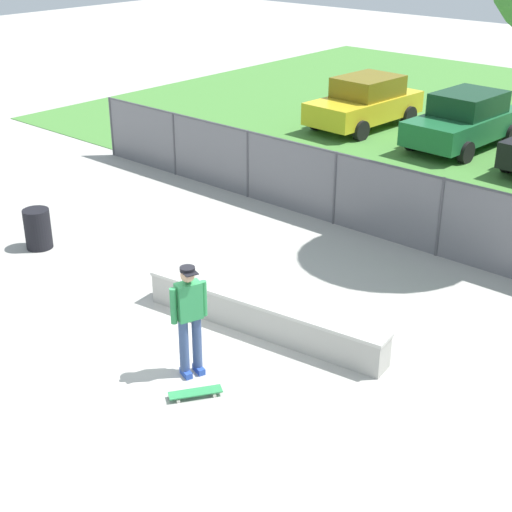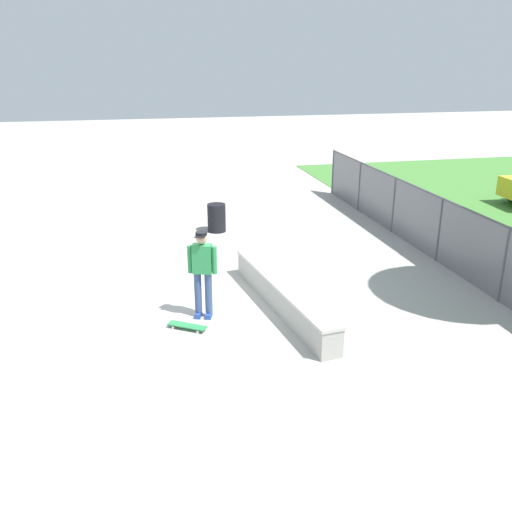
{
  "view_description": "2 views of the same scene",
  "coord_description": "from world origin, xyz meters",
  "px_view_note": "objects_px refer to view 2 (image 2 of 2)",
  "views": [
    {
      "loc": [
        7.96,
        -7.03,
        6.62
      ],
      "look_at": [
        0.2,
        1.76,
        1.18
      ],
      "focal_mm": 52.74,
      "sensor_mm": 36.0,
      "label": 1
    },
    {
      "loc": [
        11.02,
        -1.5,
        5.07
      ],
      "look_at": [
        0.21,
        0.94,
        1.09
      ],
      "focal_mm": 38.72,
      "sensor_mm": 36.0,
      "label": 2
    }
  ],
  "objects_px": {
    "concrete_ledge": "(282,296)",
    "skateboarder": "(202,270)",
    "skateboard": "(187,326)",
    "trash_bin": "(217,218)"
  },
  "relations": [
    {
      "from": "skateboard",
      "to": "trash_bin",
      "type": "relative_size",
      "value": 0.9
    },
    {
      "from": "concrete_ledge",
      "to": "skateboarder",
      "type": "relative_size",
      "value": 2.51
    },
    {
      "from": "trash_bin",
      "to": "concrete_ledge",
      "type": "bearing_deg",
      "value": 4.77
    },
    {
      "from": "concrete_ledge",
      "to": "skateboard",
      "type": "distance_m",
      "value": 2.16
    },
    {
      "from": "skateboard",
      "to": "trash_bin",
      "type": "height_order",
      "value": "trash_bin"
    },
    {
      "from": "skateboarder",
      "to": "skateboard",
      "type": "height_order",
      "value": "skateboarder"
    },
    {
      "from": "skateboarder",
      "to": "skateboard",
      "type": "xyz_separation_m",
      "value": [
        0.5,
        -0.4,
        -0.96
      ]
    },
    {
      "from": "skateboard",
      "to": "concrete_ledge",
      "type": "bearing_deg",
      "value": 103.11
    },
    {
      "from": "trash_bin",
      "to": "skateboard",
      "type": "bearing_deg",
      "value": -14.01
    },
    {
      "from": "skateboard",
      "to": "skateboarder",
      "type": "bearing_deg",
      "value": 140.9
    }
  ]
}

